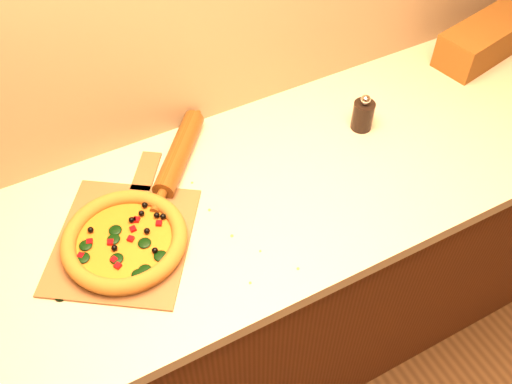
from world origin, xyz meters
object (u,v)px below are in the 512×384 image
at_px(pizza_peel, 125,235).
at_px(rolling_pin, 179,153).
at_px(pizza, 125,240).
at_px(pepper_grinder, 363,115).

distance_m(pizza_peel, rolling_pin, 0.29).
relative_size(pizza_peel, pizza, 1.67).
bearing_deg(rolling_pin, pizza_peel, -141.46).
xyz_separation_m(pizza_peel, pepper_grinder, (0.75, 0.06, 0.04)).
relative_size(pizza_peel, rolling_pin, 1.47).
bearing_deg(pepper_grinder, pizza_peel, -175.77).
distance_m(pizza, pepper_grinder, 0.76).
height_order(pepper_grinder, rolling_pin, pepper_grinder).
relative_size(pepper_grinder, rolling_pin, 0.34).
distance_m(pepper_grinder, rolling_pin, 0.54).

